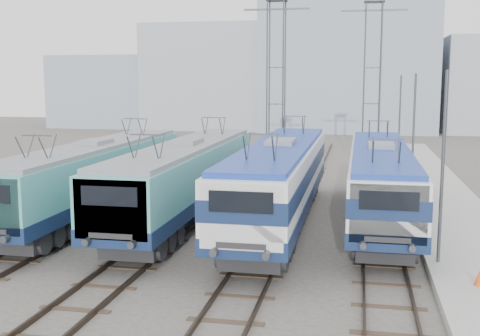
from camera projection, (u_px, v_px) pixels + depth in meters
name	position (u px, v px, depth m)	size (l,w,h in m)	color
ground	(188.00, 272.00, 20.97)	(160.00, 160.00, 0.00)	#514C47
platform	(459.00, 228.00, 26.73)	(4.00, 70.00, 0.30)	#9E9E99
locomotive_far_left	(94.00, 173.00, 28.92)	(2.79, 17.61, 3.31)	#14254C
locomotive_center_left	(185.00, 174.00, 28.33)	(2.85, 18.00, 3.39)	#14254C
locomotive_center_right	(280.00, 175.00, 27.28)	(2.93, 18.55, 3.49)	#14254C
locomotive_far_right	(380.00, 176.00, 27.79)	(2.76, 17.46, 3.28)	#14254C
catenary_tower_west	(276.00, 80.00, 41.35)	(4.50, 1.20, 12.00)	#3F4247
catenary_tower_east	(372.00, 80.00, 42.03)	(4.50, 1.20, 12.00)	#3F4247
mast_front	(442.00, 172.00, 20.74)	(0.12, 0.12, 7.00)	#3F4247
mast_mid	(413.00, 139.00, 32.38)	(0.12, 0.12, 7.00)	#3F4247
mast_rear	(399.00, 123.00, 44.02)	(0.12, 0.12, 7.00)	#3F4247
safety_cone	(479.00, 278.00, 18.73)	(0.32, 0.32, 0.50)	#E04D13
building_west	(215.00, 77.00, 82.82)	(18.00, 12.00, 14.00)	#9BA3AD
building_center	(348.00, 62.00, 79.04)	(22.00, 14.00, 18.00)	#8D99AC
building_far_west	(107.00, 92.00, 86.22)	(14.00, 10.00, 10.00)	#8D99AC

